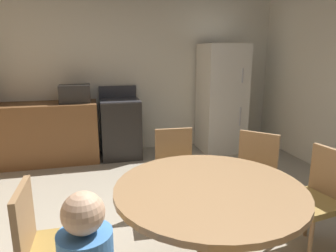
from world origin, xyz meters
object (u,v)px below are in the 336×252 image
(refrigerator, at_px, (221,99))
(dining_table, at_px, (209,207))
(oven_range, at_px, (121,128))
(chair_north, at_px, (176,167))
(chair_east, at_px, (319,195))
(chair_west, at_px, (47,243))
(microwave, at_px, (75,94))
(chair_northeast, at_px, (254,172))

(refrigerator, bearing_deg, dining_table, -115.30)
(oven_range, height_order, chair_north, oven_range)
(refrigerator, relative_size, chair_east, 2.02)
(dining_table, relative_size, chair_west, 1.44)
(oven_range, xyz_separation_m, refrigerator, (1.68, -0.05, 0.41))
(microwave, relative_size, chair_east, 0.51)
(refrigerator, distance_m, chair_northeast, 2.30)
(dining_table, relative_size, chair_north, 1.44)
(oven_range, distance_m, chair_west, 3.01)
(refrigerator, bearing_deg, oven_range, 178.16)
(chair_northeast, bearing_deg, refrigerator, -149.42)
(chair_east, bearing_deg, refrigerator, -106.07)
(oven_range, distance_m, microwave, 0.86)
(chair_east, xyz_separation_m, chair_north, (-0.95, 0.87, 0.00))
(chair_east, bearing_deg, dining_table, 0.00)
(chair_northeast, bearing_deg, oven_range, -108.20)
(microwave, distance_m, chair_northeast, 2.86)
(oven_range, bearing_deg, dining_table, -83.89)
(dining_table, height_order, chair_west, chair_west)
(microwave, height_order, chair_northeast, microwave)
(dining_table, xyz_separation_m, chair_northeast, (0.74, 0.70, -0.11))
(chair_northeast, bearing_deg, chair_north, -68.38)
(chair_north, bearing_deg, microwave, -148.59)
(oven_range, height_order, microwave, microwave)
(refrigerator, bearing_deg, chair_north, -125.00)
(microwave, distance_m, chair_west, 2.97)
(chair_east, distance_m, chair_north, 1.29)
(microwave, height_order, chair_west, microwave)
(microwave, relative_size, chair_northeast, 0.51)
(refrigerator, height_order, chair_east, refrigerator)
(dining_table, bearing_deg, chair_north, 86.73)
(chair_north, relative_size, chair_west, 1.00)
(chair_north, relative_size, chair_northeast, 1.00)
(oven_range, relative_size, chair_north, 1.26)
(chair_east, bearing_deg, chair_west, -4.68)
(refrigerator, height_order, dining_table, refrigerator)
(refrigerator, xyz_separation_m, chair_northeast, (-0.62, -2.18, -0.38))
(dining_table, height_order, chair_northeast, chair_northeast)
(dining_table, xyz_separation_m, chair_north, (0.06, 1.02, -0.11))
(oven_range, bearing_deg, refrigerator, -1.84)
(refrigerator, xyz_separation_m, chair_north, (-1.30, -1.86, -0.38))
(dining_table, xyz_separation_m, chair_east, (1.01, 0.15, -0.11))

